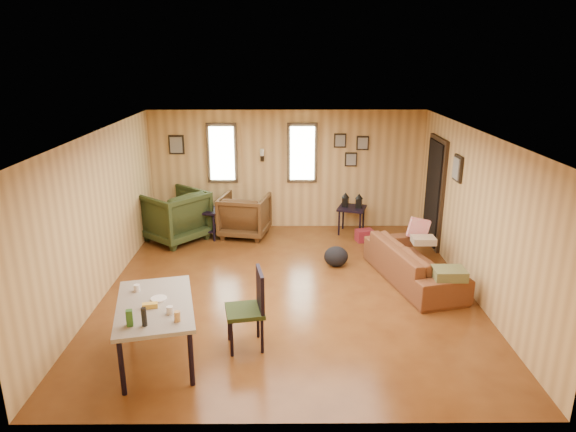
# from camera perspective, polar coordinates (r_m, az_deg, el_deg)

# --- Properties ---
(room) EXTENTS (5.54, 6.04, 2.44)m
(room) POSITION_cam_1_polar(r_m,az_deg,el_deg) (7.78, 1.25, 0.81)
(room) COLOR brown
(room) RESTS_ON ground
(sofa) EXTENTS (1.10, 2.17, 0.82)m
(sofa) POSITION_cam_1_polar(r_m,az_deg,el_deg) (8.30, 13.82, -4.44)
(sofa) COLOR brown
(sofa) RESTS_ON ground
(recliner_brown) EXTENTS (1.04, 0.99, 0.92)m
(recliner_brown) POSITION_cam_1_polar(r_m,az_deg,el_deg) (10.09, -4.84, 0.30)
(recliner_brown) COLOR #482E15
(recliner_brown) RESTS_ON ground
(recliner_green) EXTENTS (1.42, 1.43, 1.07)m
(recliner_green) POSITION_cam_1_polar(r_m,az_deg,el_deg) (10.02, -12.51, 0.29)
(recliner_green) COLOR #293417
(recliner_green) RESTS_ON ground
(end_table) EXTENTS (0.65, 0.61, 0.70)m
(end_table) POSITION_cam_1_polar(r_m,az_deg,el_deg) (10.12, -9.08, -0.22)
(end_table) COLOR black
(end_table) RESTS_ON ground
(side_table) EXTENTS (0.65, 0.65, 0.83)m
(side_table) POSITION_cam_1_polar(r_m,az_deg,el_deg) (10.24, 7.12, 1.12)
(side_table) COLOR black
(side_table) RESTS_ON ground
(cooler) EXTENTS (0.36, 0.30, 0.23)m
(cooler) POSITION_cam_1_polar(r_m,az_deg,el_deg) (9.97, 8.49, -2.15)
(cooler) COLOR maroon
(cooler) RESTS_ON ground
(backpack) EXTENTS (0.42, 0.32, 0.35)m
(backpack) POSITION_cam_1_polar(r_m,az_deg,el_deg) (8.73, 5.36, -4.50)
(backpack) COLOR black
(backpack) RESTS_ON ground
(sofa_pillows) EXTENTS (0.45, 1.91, 0.40)m
(sofa_pillows) POSITION_cam_1_polar(r_m,az_deg,el_deg) (8.30, 15.88, -3.87)
(sofa_pillows) COLOR brown
(sofa_pillows) RESTS_ON sofa
(dining_table) EXTENTS (1.14, 1.57, 0.93)m
(dining_table) POSITION_cam_1_polar(r_m,az_deg,el_deg) (6.18, -14.58, -9.97)
(dining_table) COLOR gray
(dining_table) RESTS_ON ground
(dining_chair) EXTENTS (0.53, 0.53, 1.00)m
(dining_chair) POSITION_cam_1_polar(r_m,az_deg,el_deg) (6.30, -4.14, -9.81)
(dining_chair) COLOR #293417
(dining_chair) RESTS_ON ground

